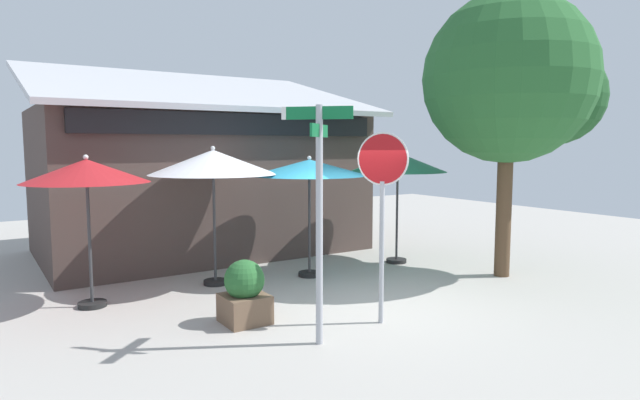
{
  "coord_description": "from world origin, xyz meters",
  "views": [
    {
      "loc": [
        -5.37,
        -6.67,
        2.58
      ],
      "look_at": [
        -0.2,
        1.2,
        1.6
      ],
      "focal_mm": 30.07,
      "sensor_mm": 36.0,
      "label": 1
    }
  ],
  "objects_px": {
    "patio_umbrella_ivory_center": "(213,163)",
    "shade_tree": "(516,82)",
    "patio_umbrella_forest_green_far_right": "(398,163)",
    "sidewalk_planter": "(245,293)",
    "stop_sign": "(382,192)",
    "patio_umbrella_crimson_left": "(86,173)",
    "street_sign_post": "(319,200)",
    "patio_umbrella_teal_right": "(309,169)"
  },
  "relations": [
    {
      "from": "stop_sign",
      "to": "patio_umbrella_crimson_left",
      "type": "relative_size",
      "value": 1.14
    },
    {
      "from": "patio_umbrella_teal_right",
      "to": "sidewalk_planter",
      "type": "bearing_deg",
      "value": -141.08
    },
    {
      "from": "patio_umbrella_crimson_left",
      "to": "sidewalk_planter",
      "type": "height_order",
      "value": "patio_umbrella_crimson_left"
    },
    {
      "from": "stop_sign",
      "to": "patio_umbrella_forest_green_far_right",
      "type": "bearing_deg",
      "value": 45.46
    },
    {
      "from": "street_sign_post",
      "to": "patio_umbrella_ivory_center",
      "type": "bearing_deg",
      "value": 89.64
    },
    {
      "from": "street_sign_post",
      "to": "patio_umbrella_teal_right",
      "type": "xyz_separation_m",
      "value": [
        1.81,
        3.11,
        0.24
      ]
    },
    {
      "from": "patio_umbrella_forest_green_far_right",
      "to": "sidewalk_planter",
      "type": "xyz_separation_m",
      "value": [
        -4.5,
        -1.81,
        -1.73
      ]
    },
    {
      "from": "street_sign_post",
      "to": "shade_tree",
      "type": "height_order",
      "value": "shade_tree"
    },
    {
      "from": "patio_umbrella_ivory_center",
      "to": "shade_tree",
      "type": "height_order",
      "value": "shade_tree"
    },
    {
      "from": "stop_sign",
      "to": "shade_tree",
      "type": "xyz_separation_m",
      "value": [
        3.93,
        0.79,
        1.85
      ]
    },
    {
      "from": "patio_umbrella_crimson_left",
      "to": "patio_umbrella_ivory_center",
      "type": "relative_size",
      "value": 0.95
    },
    {
      "from": "stop_sign",
      "to": "patio_umbrella_crimson_left",
      "type": "height_order",
      "value": "stop_sign"
    },
    {
      "from": "stop_sign",
      "to": "patio_umbrella_teal_right",
      "type": "height_order",
      "value": "stop_sign"
    },
    {
      "from": "street_sign_post",
      "to": "sidewalk_planter",
      "type": "height_order",
      "value": "street_sign_post"
    },
    {
      "from": "shade_tree",
      "to": "sidewalk_planter",
      "type": "xyz_separation_m",
      "value": [
        -5.59,
        0.3,
        -3.32
      ]
    },
    {
      "from": "patio_umbrella_ivory_center",
      "to": "sidewalk_planter",
      "type": "xyz_separation_m",
      "value": [
        -0.47,
        -2.25,
        -1.8
      ]
    },
    {
      "from": "patio_umbrella_forest_green_far_right",
      "to": "shade_tree",
      "type": "height_order",
      "value": "shade_tree"
    },
    {
      "from": "stop_sign",
      "to": "sidewalk_planter",
      "type": "relative_size",
      "value": 2.97
    },
    {
      "from": "stop_sign",
      "to": "patio_umbrella_ivory_center",
      "type": "xyz_separation_m",
      "value": [
        -1.18,
        3.34,
        0.33
      ]
    },
    {
      "from": "shade_tree",
      "to": "sidewalk_planter",
      "type": "relative_size",
      "value": 5.88
    },
    {
      "from": "patio_umbrella_crimson_left",
      "to": "patio_umbrella_ivory_center",
      "type": "xyz_separation_m",
      "value": [
        2.18,
        0.22,
        0.1
      ]
    },
    {
      "from": "patio_umbrella_teal_right",
      "to": "shade_tree",
      "type": "height_order",
      "value": "shade_tree"
    },
    {
      "from": "street_sign_post",
      "to": "patio_umbrella_crimson_left",
      "type": "distance_m",
      "value": 3.96
    },
    {
      "from": "patio_umbrella_forest_green_far_right",
      "to": "shade_tree",
      "type": "bearing_deg",
      "value": -62.77
    },
    {
      "from": "street_sign_post",
      "to": "shade_tree",
      "type": "bearing_deg",
      "value": 10.79
    },
    {
      "from": "patio_umbrella_crimson_left",
      "to": "shade_tree",
      "type": "height_order",
      "value": "shade_tree"
    },
    {
      "from": "patio_umbrella_ivory_center",
      "to": "patio_umbrella_teal_right",
      "type": "xyz_separation_m",
      "value": [
        1.79,
        -0.43,
        -0.13
      ]
    },
    {
      "from": "street_sign_post",
      "to": "patio_umbrella_teal_right",
      "type": "height_order",
      "value": "street_sign_post"
    },
    {
      "from": "patio_umbrella_ivory_center",
      "to": "sidewalk_planter",
      "type": "relative_size",
      "value": 2.75
    },
    {
      "from": "stop_sign",
      "to": "patio_umbrella_forest_green_far_right",
      "type": "distance_m",
      "value": 4.07
    },
    {
      "from": "patio_umbrella_crimson_left",
      "to": "patio_umbrella_ivory_center",
      "type": "height_order",
      "value": "patio_umbrella_ivory_center"
    },
    {
      "from": "shade_tree",
      "to": "stop_sign",
      "type": "bearing_deg",
      "value": -168.69
    },
    {
      "from": "shade_tree",
      "to": "sidewalk_planter",
      "type": "distance_m",
      "value": 6.51
    },
    {
      "from": "sidewalk_planter",
      "to": "patio_umbrella_crimson_left",
      "type": "bearing_deg",
      "value": 130.02
    },
    {
      "from": "patio_umbrella_teal_right",
      "to": "patio_umbrella_crimson_left",
      "type": "bearing_deg",
      "value": 176.99
    },
    {
      "from": "street_sign_post",
      "to": "shade_tree",
      "type": "relative_size",
      "value": 0.56
    },
    {
      "from": "street_sign_post",
      "to": "patio_umbrella_forest_green_far_right",
      "type": "distance_m",
      "value": 5.1
    },
    {
      "from": "street_sign_post",
      "to": "patio_umbrella_forest_green_far_right",
      "type": "xyz_separation_m",
      "value": [
        4.05,
        3.09,
        0.3
      ]
    },
    {
      "from": "patio_umbrella_ivory_center",
      "to": "patio_umbrella_teal_right",
      "type": "height_order",
      "value": "patio_umbrella_ivory_center"
    },
    {
      "from": "street_sign_post",
      "to": "patio_umbrella_ivory_center",
      "type": "xyz_separation_m",
      "value": [
        0.02,
        3.53,
        0.37
      ]
    },
    {
      "from": "shade_tree",
      "to": "street_sign_post",
      "type": "bearing_deg",
      "value": -169.21
    },
    {
      "from": "patio_umbrella_ivory_center",
      "to": "patio_umbrella_forest_green_far_right",
      "type": "distance_m",
      "value": 4.05
    }
  ]
}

